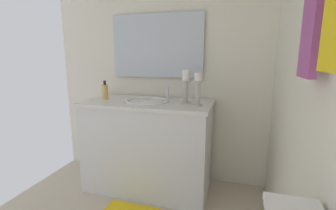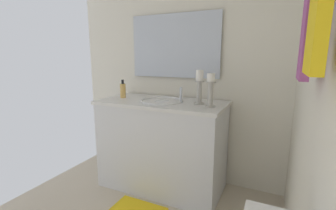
{
  "view_description": "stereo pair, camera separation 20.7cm",
  "coord_description": "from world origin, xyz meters",
  "px_view_note": "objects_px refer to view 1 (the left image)",
  "views": [
    {
      "loc": [
        0.83,
        0.77,
        1.26
      ],
      "look_at": [
        -0.43,
        0.41,
        0.99
      ],
      "focal_mm": 25.29,
      "sensor_mm": 36.0,
      "label": 1
    },
    {
      "loc": [
        0.75,
        0.96,
        1.26
      ],
      "look_at": [
        -0.43,
        0.41,
        0.99
      ],
      "focal_mm": 25.29,
      "sensor_mm": 36.0,
      "label": 2
    }
  ],
  "objects_px": {
    "vanity_cabinet": "(148,145)",
    "candle_holder_short": "(186,86)",
    "candle_holder_tall": "(198,89)",
    "sink_basin": "(148,105)",
    "towel_near_vanity": "(312,24)",
    "mirror": "(157,46)",
    "soap_bottle": "(105,92)"
  },
  "relations": [
    {
      "from": "candle_holder_tall",
      "to": "candle_holder_short",
      "type": "relative_size",
      "value": 0.93
    },
    {
      "from": "towel_near_vanity",
      "to": "sink_basin",
      "type": "bearing_deg",
      "value": -131.35
    },
    {
      "from": "vanity_cabinet",
      "to": "mirror",
      "type": "bearing_deg",
      "value": 179.99
    },
    {
      "from": "candle_holder_short",
      "to": "towel_near_vanity",
      "type": "relative_size",
      "value": 0.7
    },
    {
      "from": "candle_holder_tall",
      "to": "towel_near_vanity",
      "type": "relative_size",
      "value": 0.65
    },
    {
      "from": "candle_holder_tall",
      "to": "candle_holder_short",
      "type": "height_order",
      "value": "candle_holder_short"
    },
    {
      "from": "vanity_cabinet",
      "to": "candle_holder_short",
      "type": "xyz_separation_m",
      "value": [
        -0.0,
        0.36,
        0.58
      ]
    },
    {
      "from": "towel_near_vanity",
      "to": "vanity_cabinet",
      "type": "bearing_deg",
      "value": -131.32
    },
    {
      "from": "soap_bottle",
      "to": "candle_holder_short",
      "type": "bearing_deg",
      "value": 90.4
    },
    {
      "from": "candle_holder_short",
      "to": "candle_holder_tall",
      "type": "bearing_deg",
      "value": 58.87
    },
    {
      "from": "towel_near_vanity",
      "to": "candle_holder_short",
      "type": "bearing_deg",
      "value": -143.33
    },
    {
      "from": "sink_basin",
      "to": "candle_holder_short",
      "type": "bearing_deg",
      "value": 90.75
    },
    {
      "from": "sink_basin",
      "to": "towel_near_vanity",
      "type": "height_order",
      "value": "towel_near_vanity"
    },
    {
      "from": "sink_basin",
      "to": "candle_holder_tall",
      "type": "distance_m",
      "value": 0.51
    },
    {
      "from": "vanity_cabinet",
      "to": "soap_bottle",
      "type": "distance_m",
      "value": 0.66
    },
    {
      "from": "candle_holder_short",
      "to": "vanity_cabinet",
      "type": "bearing_deg",
      "value": -89.26
    },
    {
      "from": "vanity_cabinet",
      "to": "soap_bottle",
      "type": "height_order",
      "value": "soap_bottle"
    },
    {
      "from": "sink_basin",
      "to": "mirror",
      "type": "distance_m",
      "value": 0.61
    },
    {
      "from": "candle_holder_tall",
      "to": "vanity_cabinet",
      "type": "bearing_deg",
      "value": -97.87
    },
    {
      "from": "sink_basin",
      "to": "mirror",
      "type": "relative_size",
      "value": 0.43
    },
    {
      "from": "candle_holder_tall",
      "to": "candle_holder_short",
      "type": "xyz_separation_m",
      "value": [
        -0.07,
        -0.12,
        0.01
      ]
    },
    {
      "from": "vanity_cabinet",
      "to": "candle_holder_tall",
      "type": "distance_m",
      "value": 0.74
    },
    {
      "from": "vanity_cabinet",
      "to": "towel_near_vanity",
      "type": "xyz_separation_m",
      "value": [
        0.92,
        1.05,
        0.95
      ]
    },
    {
      "from": "candle_holder_short",
      "to": "soap_bottle",
      "type": "relative_size",
      "value": 1.63
    },
    {
      "from": "sink_basin",
      "to": "candle_holder_short",
      "type": "distance_m",
      "value": 0.41
    },
    {
      "from": "vanity_cabinet",
      "to": "soap_bottle",
      "type": "bearing_deg",
      "value": -89.88
    },
    {
      "from": "candle_holder_short",
      "to": "soap_bottle",
      "type": "bearing_deg",
      "value": -89.6
    },
    {
      "from": "vanity_cabinet",
      "to": "mirror",
      "type": "height_order",
      "value": "mirror"
    },
    {
      "from": "vanity_cabinet",
      "to": "candle_holder_tall",
      "type": "height_order",
      "value": "candle_holder_tall"
    },
    {
      "from": "sink_basin",
      "to": "mirror",
      "type": "bearing_deg",
      "value": -179.8
    },
    {
      "from": "candle_holder_tall",
      "to": "sink_basin",
      "type": "bearing_deg",
      "value": -97.89
    },
    {
      "from": "sink_basin",
      "to": "soap_bottle",
      "type": "relative_size",
      "value": 2.23
    }
  ]
}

